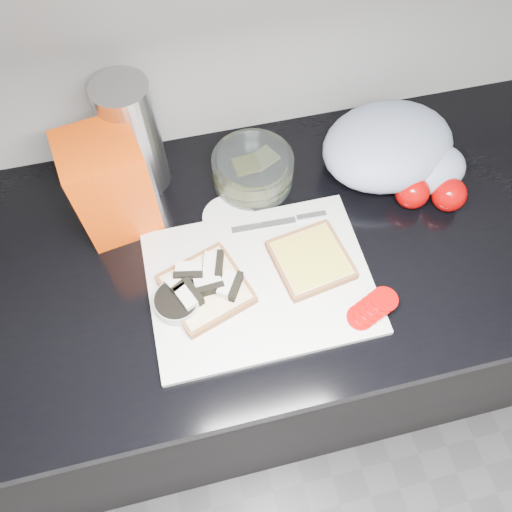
% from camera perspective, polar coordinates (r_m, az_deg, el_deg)
% --- Properties ---
extents(base_cabinet, '(3.50, 0.60, 0.86)m').
position_cam_1_polar(base_cabinet, '(1.39, 2.64, -8.10)').
color(base_cabinet, black).
rests_on(base_cabinet, ground).
extents(countertop, '(3.50, 0.64, 0.04)m').
position_cam_1_polar(countertop, '(0.98, 3.68, 1.60)').
color(countertop, black).
rests_on(countertop, base_cabinet).
extents(cutting_board, '(0.40, 0.30, 0.01)m').
position_cam_1_polar(cutting_board, '(0.91, 0.44, -2.97)').
color(cutting_board, silver).
rests_on(cutting_board, countertop).
extents(bread_left, '(0.18, 0.18, 0.04)m').
position_cam_1_polar(bread_left, '(0.89, -5.86, -3.53)').
color(bread_left, beige).
rests_on(bread_left, cutting_board).
extents(bread_right, '(0.15, 0.15, 0.02)m').
position_cam_1_polar(bread_right, '(0.92, 6.30, -0.44)').
color(bread_right, beige).
rests_on(bread_right, cutting_board).
extents(tomato_slices, '(0.11, 0.08, 0.02)m').
position_cam_1_polar(tomato_slices, '(0.89, 13.15, -5.85)').
color(tomato_slices, '#A60403').
rests_on(tomato_slices, cutting_board).
extents(knife, '(0.19, 0.02, 0.01)m').
position_cam_1_polar(knife, '(0.97, 4.05, 4.14)').
color(knife, silver).
rests_on(knife, cutting_board).
extents(seed_tub, '(0.08, 0.08, 0.04)m').
position_cam_1_polar(seed_tub, '(0.88, -8.95, -5.34)').
color(seed_tub, '#A6ABAB').
rests_on(seed_tub, countertop).
extents(tub_lid, '(0.12, 0.12, 0.01)m').
position_cam_1_polar(tub_lid, '(0.99, -3.15, 4.45)').
color(tub_lid, white).
rests_on(tub_lid, countertop).
extents(glass_bowl, '(0.16, 0.16, 0.07)m').
position_cam_1_polar(glass_bowl, '(1.02, -0.38, 9.78)').
color(glass_bowl, silver).
rests_on(glass_bowl, countertop).
extents(bread_bag, '(0.15, 0.14, 0.21)m').
position_cam_1_polar(bread_bag, '(0.94, -16.28, 7.79)').
color(bread_bag, '#F83104').
rests_on(bread_bag, countertop).
extents(steel_canister, '(0.10, 0.10, 0.24)m').
position_cam_1_polar(steel_canister, '(0.98, -13.80, 12.97)').
color(steel_canister, '#ABABAF').
rests_on(steel_canister, countertop).
extents(grocery_bag, '(0.30, 0.26, 0.12)m').
position_cam_1_polar(grocery_bag, '(1.06, 15.51, 11.71)').
color(grocery_bag, '#A0AAC5').
rests_on(grocery_bag, countertop).
extents(whole_tomatoes, '(0.13, 0.09, 0.07)m').
position_cam_1_polar(whole_tomatoes, '(1.04, 19.34, 6.78)').
color(whole_tomatoes, '#A60403').
rests_on(whole_tomatoes, countertop).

